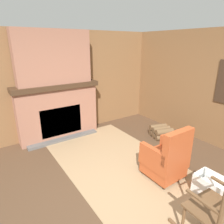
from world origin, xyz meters
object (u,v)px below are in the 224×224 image
(laundry_basket, at_px, (213,187))
(storage_case, at_px, (77,79))
(firewood_stack, at_px, (161,132))
(oil_lamp_vase, at_px, (31,82))
(armchair, at_px, (166,160))
(rocking_chair, at_px, (216,212))

(laundry_basket, bearing_deg, storage_case, -169.74)
(laundry_basket, bearing_deg, firewood_stack, 154.16)
(laundry_basket, xyz_separation_m, storage_case, (-3.33, -0.60, 1.23))
(oil_lamp_vase, bearing_deg, laundry_basket, 26.95)
(firewood_stack, bearing_deg, armchair, -44.95)
(armchair, xyz_separation_m, oil_lamp_vase, (-2.62, -1.45, 1.07))
(armchair, distance_m, firewood_stack, 1.64)
(rocking_chair, distance_m, storage_case, 3.86)
(armchair, height_order, storage_case, storage_case)
(oil_lamp_vase, bearing_deg, rocking_chair, 15.13)
(storage_case, bearing_deg, armchair, 7.76)
(armchair, relative_size, rocking_chair, 0.77)
(rocking_chair, height_order, oil_lamp_vase, oil_lamp_vase)
(firewood_stack, distance_m, oil_lamp_vase, 3.25)
(armchair, distance_m, rocking_chair, 1.20)
(laundry_basket, height_order, storage_case, storage_case)
(rocking_chair, height_order, laundry_basket, rocking_chair)
(firewood_stack, bearing_deg, storage_case, -134.14)
(storage_case, bearing_deg, laundry_basket, 10.26)
(firewood_stack, height_order, laundry_basket, laundry_basket)
(rocking_chair, height_order, storage_case, storage_case)
(firewood_stack, relative_size, storage_case, 2.45)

